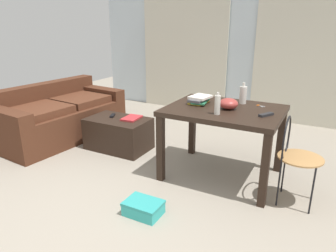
{
  "coord_description": "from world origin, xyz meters",
  "views": [
    {
      "loc": [
        1.46,
        -1.65,
        1.62
      ],
      "look_at": [
        -0.21,
        1.48,
        0.42
      ],
      "focal_mm": 33.3,
      "sensor_mm": 36.0,
      "label": 1
    }
  ],
  "objects_px": {
    "book_stack": "(200,99)",
    "tv_remote_primary": "(113,116)",
    "bowl": "(229,104)",
    "couch": "(59,117)",
    "magazine": "(132,118)",
    "coffee_table": "(119,134)",
    "bottle_near": "(243,95)",
    "bottle_far": "(217,105)",
    "wire_chair": "(294,150)",
    "tv_remote_on_table": "(266,115)",
    "shoebox": "(143,208)",
    "craft_table": "(224,118)",
    "scissors": "(260,106)"
  },
  "relations": [
    {
      "from": "wire_chair",
      "to": "book_stack",
      "type": "xyz_separation_m",
      "value": [
        -1.03,
        0.26,
        0.29
      ]
    },
    {
      "from": "couch",
      "to": "tv_remote_primary",
      "type": "distance_m",
      "value": 0.91
    },
    {
      "from": "coffee_table",
      "to": "bottle_near",
      "type": "distance_m",
      "value": 1.7
    },
    {
      "from": "bottle_far",
      "to": "scissors",
      "type": "relative_size",
      "value": 2.22
    },
    {
      "from": "shoebox",
      "to": "bowl",
      "type": "bearing_deg",
      "value": 68.83
    },
    {
      "from": "couch",
      "to": "craft_table",
      "type": "relative_size",
      "value": 1.6
    },
    {
      "from": "bowl",
      "to": "couch",
      "type": "bearing_deg",
      "value": 178.98
    },
    {
      "from": "bowl",
      "to": "shoebox",
      "type": "height_order",
      "value": "bowl"
    },
    {
      "from": "tv_remote_on_table",
      "to": "wire_chair",
      "type": "bearing_deg",
      "value": 7.0
    },
    {
      "from": "wire_chair",
      "to": "tv_remote_on_table",
      "type": "relative_size",
      "value": 5.02
    },
    {
      "from": "bottle_far",
      "to": "shoebox",
      "type": "xyz_separation_m",
      "value": [
        -0.36,
        -0.79,
        -0.8
      ]
    },
    {
      "from": "shoebox",
      "to": "coffee_table",
      "type": "bearing_deg",
      "value": 134.4
    },
    {
      "from": "bowl",
      "to": "magazine",
      "type": "distance_m",
      "value": 1.4
    },
    {
      "from": "bottle_near",
      "to": "book_stack",
      "type": "height_order",
      "value": "bottle_near"
    },
    {
      "from": "coffee_table",
      "to": "bowl",
      "type": "xyz_separation_m",
      "value": [
        1.49,
        -0.09,
        0.61
      ]
    },
    {
      "from": "tv_remote_primary",
      "to": "scissors",
      "type": "bearing_deg",
      "value": -21.72
    },
    {
      "from": "bottle_far",
      "to": "tv_remote_primary",
      "type": "xyz_separation_m",
      "value": [
        -1.58,
        0.39,
        -0.44
      ]
    },
    {
      "from": "wire_chair",
      "to": "tv_remote_primary",
      "type": "bearing_deg",
      "value": 171.71
    },
    {
      "from": "coffee_table",
      "to": "bowl",
      "type": "height_order",
      "value": "bowl"
    },
    {
      "from": "bowl",
      "to": "scissors",
      "type": "bearing_deg",
      "value": 46.7
    },
    {
      "from": "bowl",
      "to": "craft_table",
      "type": "bearing_deg",
      "value": 171.04
    },
    {
      "from": "bottle_far",
      "to": "tv_remote_on_table",
      "type": "relative_size",
      "value": 1.31
    },
    {
      "from": "book_stack",
      "to": "bowl",
      "type": "bearing_deg",
      "value": -11.71
    },
    {
      "from": "coffee_table",
      "to": "bowl",
      "type": "distance_m",
      "value": 1.62
    },
    {
      "from": "coffee_table",
      "to": "magazine",
      "type": "height_order",
      "value": "magazine"
    },
    {
      "from": "book_stack",
      "to": "shoebox",
      "type": "height_order",
      "value": "book_stack"
    },
    {
      "from": "couch",
      "to": "bottle_near",
      "type": "bearing_deg",
      "value": 5.37
    },
    {
      "from": "bottle_far",
      "to": "scissors",
      "type": "height_order",
      "value": "bottle_far"
    },
    {
      "from": "coffee_table",
      "to": "bottle_near",
      "type": "xyz_separation_m",
      "value": [
        1.56,
        0.19,
        0.66
      ]
    },
    {
      "from": "bottle_near",
      "to": "book_stack",
      "type": "relative_size",
      "value": 0.75
    },
    {
      "from": "magazine",
      "to": "shoebox",
      "type": "relative_size",
      "value": 0.84
    },
    {
      "from": "bottle_near",
      "to": "magazine",
      "type": "distance_m",
      "value": 1.47
    },
    {
      "from": "couch",
      "to": "scissors",
      "type": "distance_m",
      "value": 2.82
    },
    {
      "from": "bottle_near",
      "to": "shoebox",
      "type": "height_order",
      "value": "bottle_near"
    },
    {
      "from": "book_stack",
      "to": "tv_remote_primary",
      "type": "bearing_deg",
      "value": 176.59
    },
    {
      "from": "bottle_far",
      "to": "magazine",
      "type": "xyz_separation_m",
      "value": [
        -1.29,
        0.41,
        -0.44
      ]
    },
    {
      "from": "couch",
      "to": "tv_remote_on_table",
      "type": "relative_size",
      "value": 11.32
    },
    {
      "from": "couch",
      "to": "coffee_table",
      "type": "bearing_deg",
      "value": 2.7
    },
    {
      "from": "craft_table",
      "to": "tv_remote_primary",
      "type": "distance_m",
      "value": 1.6
    },
    {
      "from": "bottle_far",
      "to": "tv_remote_on_table",
      "type": "xyz_separation_m",
      "value": [
        0.43,
        0.17,
        -0.08
      ]
    },
    {
      "from": "magazine",
      "to": "coffee_table",
      "type": "bearing_deg",
      "value": -157.88
    },
    {
      "from": "bottle_far",
      "to": "bottle_near",
      "type": "bearing_deg",
      "value": 78.89
    },
    {
      "from": "craft_table",
      "to": "couch",
      "type": "bearing_deg",
      "value": 179.11
    },
    {
      "from": "bottle_far",
      "to": "magazine",
      "type": "distance_m",
      "value": 1.43
    },
    {
      "from": "book_stack",
      "to": "shoebox",
      "type": "bearing_deg",
      "value": -92.62
    },
    {
      "from": "craft_table",
      "to": "wire_chair",
      "type": "relative_size",
      "value": 1.41
    },
    {
      "from": "bowl",
      "to": "shoebox",
      "type": "distance_m",
      "value": 1.34
    },
    {
      "from": "book_stack",
      "to": "magazine",
      "type": "distance_m",
      "value": 1.06
    },
    {
      "from": "bowl",
      "to": "tv_remote_primary",
      "type": "height_order",
      "value": "bowl"
    },
    {
      "from": "couch",
      "to": "bowl",
      "type": "xyz_separation_m",
      "value": [
        2.52,
        -0.04,
        0.51
      ]
    }
  ]
}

